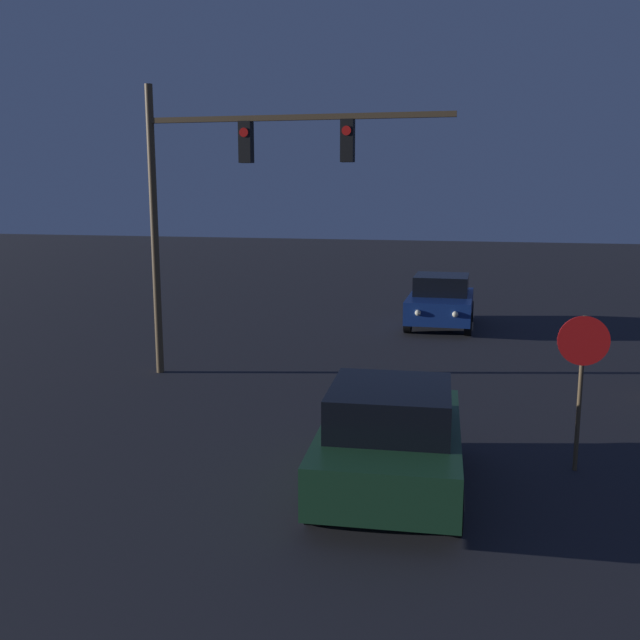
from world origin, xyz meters
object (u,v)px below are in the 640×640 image
at_px(car_far, 441,301).
at_px(stop_sign, 582,363).
at_px(traffic_signal_mast, 226,182).
at_px(car_near, 390,438).

bearing_deg(car_far, stop_sign, 103.86).
xyz_separation_m(car_far, traffic_signal_mast, (-4.48, -7.35, 3.71)).
height_order(traffic_signal_mast, stop_sign, traffic_signal_mast).
relative_size(car_near, car_far, 1.02).
bearing_deg(car_far, traffic_signal_mast, 58.84).
xyz_separation_m(car_near, traffic_signal_mast, (-4.52, 5.70, 3.71)).
bearing_deg(traffic_signal_mast, car_far, 58.66).
distance_m(car_far, traffic_signal_mast, 9.37).
distance_m(car_far, stop_sign, 11.93).
bearing_deg(stop_sign, traffic_signal_mast, 150.01).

